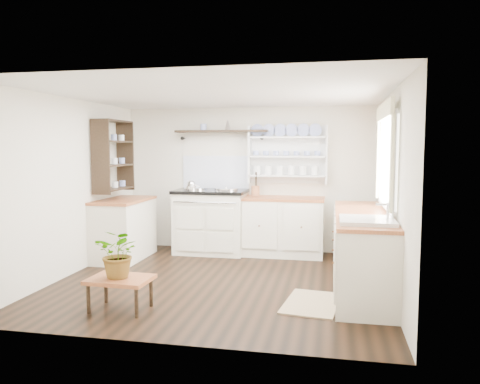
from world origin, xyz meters
name	(u,v)px	position (x,y,z in m)	size (l,w,h in m)	color
floor	(220,281)	(0.00, 0.00, 0.00)	(4.00, 3.80, 0.01)	black
wall_back	(248,179)	(0.00, 1.90, 1.15)	(4.00, 0.02, 2.30)	silver
wall_right	(391,193)	(2.00, 0.00, 1.15)	(0.02, 3.80, 2.30)	silver
wall_left	(71,187)	(-2.00, 0.00, 1.15)	(0.02, 3.80, 2.30)	silver
ceiling	(220,94)	(0.00, 0.00, 2.30)	(4.00, 3.80, 0.01)	white
window	(386,156)	(1.95, 0.15, 1.56)	(0.08, 1.55, 1.22)	white
aga_cooker	(211,221)	(-0.53, 1.57, 0.51)	(1.12, 0.77, 1.03)	white
back_cabinets	(282,226)	(0.60, 1.60, 0.46)	(1.27, 0.63, 0.90)	#EEE5CD
right_cabinets	(362,249)	(1.70, 0.10, 0.46)	(0.62, 2.43, 0.90)	#EEE5CD
belfast_sink	(367,232)	(1.70, -0.65, 0.80)	(0.55, 0.60, 0.45)	white
left_cabinets	(124,228)	(-1.70, 0.90, 0.46)	(0.62, 1.13, 0.90)	#EEE5CD
plate_rack	(288,154)	(0.65, 1.86, 1.56)	(1.20, 0.22, 0.90)	white
high_shelf	(222,132)	(-0.40, 1.78, 1.91)	(1.50, 0.29, 0.16)	black
left_shelving	(113,155)	(-1.84, 0.90, 1.55)	(0.28, 0.80, 1.05)	black
kettle	(192,188)	(-0.81, 1.45, 1.04)	(0.17, 0.17, 0.21)	silver
utensil_crock	(255,191)	(0.16, 1.68, 0.99)	(0.13, 0.13, 0.15)	#A8643D
center_table	(120,282)	(-0.76, -1.19, 0.29)	(0.64, 0.47, 0.34)	brown
potted_plant	(119,253)	(-0.76, -1.19, 0.59)	(0.45, 0.39, 0.50)	#3F7233
floor_rug	(312,303)	(1.16, -0.62, 0.01)	(0.55, 0.85, 0.02)	olive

